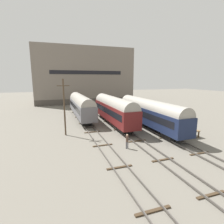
% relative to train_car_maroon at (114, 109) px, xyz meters
% --- Properties ---
extents(ground_plane, '(200.00, 200.00, 0.00)m').
position_rel_train_car_maroon_xyz_m(ground_plane, '(0.00, -6.62, -2.98)').
color(ground_plane, '#6B665B').
extents(track_left, '(2.60, 60.00, 0.26)m').
position_rel_train_car_maroon_xyz_m(track_left, '(-4.92, -6.62, -2.84)').
color(track_left, '#4C4742').
rests_on(track_left, ground).
extents(track_middle, '(2.60, 60.00, 0.26)m').
position_rel_train_car_maroon_xyz_m(track_middle, '(0.00, -6.62, -2.84)').
color(track_middle, '#4C4742').
rests_on(track_middle, ground).
extents(track_right, '(2.60, 60.00, 0.26)m').
position_rel_train_car_maroon_xyz_m(track_right, '(4.92, -6.62, -2.84)').
color(track_right, '#4C4742').
rests_on(track_right, ground).
extents(train_car_maroon, '(2.95, 16.63, 5.23)m').
position_rel_train_car_maroon_xyz_m(train_car_maroon, '(0.00, 0.00, 0.00)').
color(train_car_maroon, black).
rests_on(train_car_maroon, ground).
extents(train_car_navy, '(2.89, 18.64, 5.01)m').
position_rel_train_car_maroon_xyz_m(train_car_navy, '(4.92, -4.23, -0.12)').
color(train_car_navy, black).
rests_on(train_car_navy, ground).
extents(train_car_grey, '(2.98, 17.81, 5.08)m').
position_rel_train_car_maroon_xyz_m(train_car_grey, '(-4.92, 7.29, -0.09)').
color(train_car_grey, black).
rests_on(train_car_grey, ground).
extents(station_platform, '(3.13, 13.23, 1.07)m').
position_rel_train_car_maroon_xyz_m(station_platform, '(7.80, -4.70, -1.99)').
color(station_platform, brown).
rests_on(station_platform, ground).
extents(bench, '(1.40, 0.40, 0.91)m').
position_rel_train_car_maroon_xyz_m(bench, '(7.83, -3.40, -1.42)').
color(bench, brown).
rests_on(bench, station_platform).
extents(person_worker, '(0.32, 0.32, 1.86)m').
position_rel_train_car_maroon_xyz_m(person_worker, '(-2.32, -11.50, -1.85)').
color(person_worker, '#282833').
rests_on(person_worker, ground).
extents(utility_pole, '(1.80, 0.24, 8.51)m').
position_rel_train_car_maroon_xyz_m(utility_pole, '(-9.09, -3.60, 1.44)').
color(utility_pole, '#473828').
rests_on(utility_pole, ground).
extents(warehouse_building, '(33.69, 14.07, 19.12)m').
position_rel_train_car_maroon_xyz_m(warehouse_building, '(0.67, 35.16, 6.58)').
color(warehouse_building, '#46403A').
rests_on(warehouse_building, ground).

